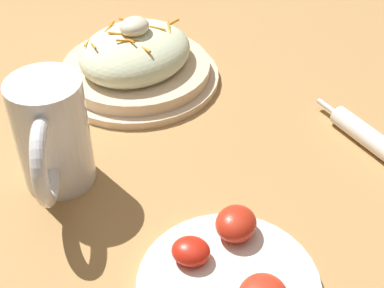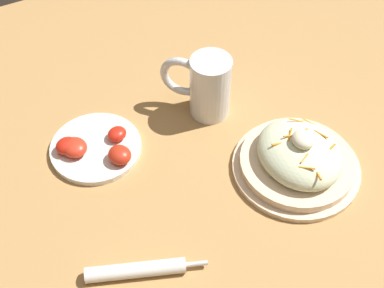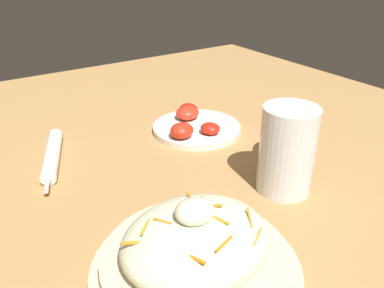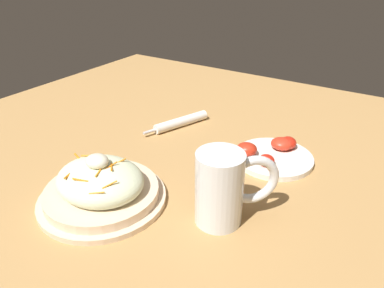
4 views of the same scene
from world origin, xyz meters
The scene contains 5 objects.
ground_plane centered at (0.00, 0.00, 0.00)m, with size 1.43×1.43×0.00m, color #B2844C.
salad_plate centered at (0.05, 0.17, 0.03)m, with size 0.24×0.24×0.10m.
beer_mug centered at (-0.16, 0.09, 0.06)m, with size 0.12×0.12×0.13m.
napkin_roll centered at (0.11, -0.18, 0.01)m, with size 0.09×0.19×0.03m.
tomato_plate centered at (-0.16, -0.15, 0.01)m, with size 0.18×0.18×0.04m.
Camera 1 is at (-0.44, -0.32, 0.44)m, focal length 51.36 mm.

